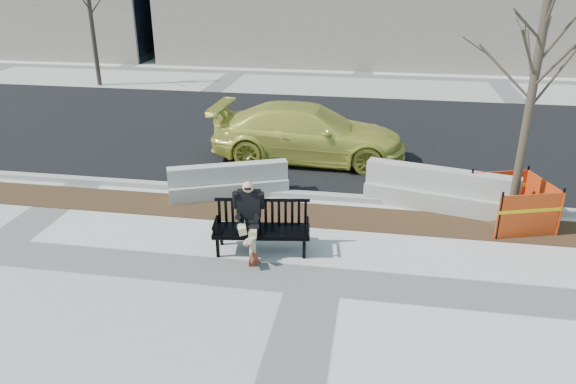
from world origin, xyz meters
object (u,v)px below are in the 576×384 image
bench (262,251)px  sedan (308,160)px  jersey_barrier_left (229,196)px  jersey_barrier_right (438,208)px  tree_fence (509,223)px  seated_man (250,250)px

bench → sedan: size_ratio=0.35×
sedan → jersey_barrier_left: (-1.49, -2.85, 0.00)m
jersey_barrier_left → jersey_barrier_right: bearing=-20.7°
sedan → jersey_barrier_right: size_ratio=1.61×
tree_fence → jersey_barrier_right: tree_fence is taller
seated_man → sedan: (0.41, 5.32, 0.00)m
bench → seated_man: size_ratio=1.37×
sedan → jersey_barrier_left: 3.22m
tree_fence → sedan: size_ratio=0.97×
seated_man → jersey_barrier_left: (-1.08, 2.47, 0.00)m
jersey_barrier_right → jersey_barrier_left: bearing=-164.9°
bench → jersey_barrier_left: (-1.33, 2.48, 0.00)m
bench → sedan: 5.33m
tree_fence → jersey_barrier_left: size_ratio=1.85×
bench → seated_man: seated_man is taller
seated_man → jersey_barrier_right: (3.70, 2.59, 0.00)m
bench → jersey_barrier_right: bearing=29.1°
sedan → jersey_barrier_right: (3.29, -2.72, 0.00)m
bench → tree_fence: tree_fence is taller
sedan → jersey_barrier_right: bearing=-129.0°
bench → tree_fence: (4.88, 2.04, 0.00)m
sedan → jersey_barrier_right: sedan is taller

